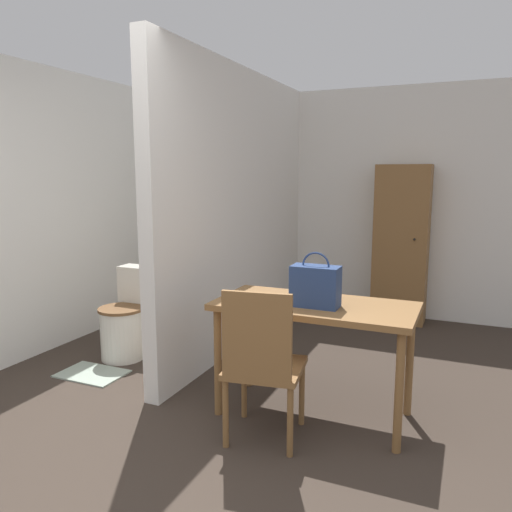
% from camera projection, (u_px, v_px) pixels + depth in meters
% --- Properties ---
extents(wall_back, '(5.06, 0.12, 2.50)m').
position_uv_depth(wall_back, '(340.00, 203.00, 5.74)').
color(wall_back, white).
rests_on(wall_back, ground_plane).
extents(wall_left, '(0.12, 5.03, 2.50)m').
position_uv_depth(wall_left, '(67.00, 209.00, 4.68)').
color(wall_left, white).
rests_on(wall_left, ground_plane).
extents(partition_wall, '(0.12, 2.93, 2.50)m').
position_uv_depth(partition_wall, '(241.00, 210.00, 4.58)').
color(partition_wall, white).
rests_on(partition_wall, ground_plane).
extents(dining_table, '(1.27, 0.62, 0.76)m').
position_uv_depth(dining_table, '(315.00, 317.00, 3.21)').
color(dining_table, brown).
rests_on(dining_table, ground_plane).
extents(wooden_chair, '(0.50, 0.50, 0.94)m').
position_uv_depth(wooden_chair, '(262.00, 361.00, 2.89)').
color(wooden_chair, brown).
rests_on(wooden_chair, ground_plane).
extents(toilet, '(0.38, 0.53, 0.77)m').
position_uv_depth(toilet, '(126.00, 321.00, 4.32)').
color(toilet, silver).
rests_on(toilet, ground_plane).
extents(handbag, '(0.30, 0.15, 0.35)m').
position_uv_depth(handbag, '(315.00, 286.00, 3.10)').
color(handbag, navy).
rests_on(handbag, dining_table).
extents(wooden_cabinet, '(0.55, 0.36, 1.67)m').
position_uv_depth(wooden_cabinet, '(401.00, 244.00, 5.29)').
color(wooden_cabinet, brown).
rests_on(wooden_cabinet, ground_plane).
extents(bath_mat, '(0.51, 0.35, 0.01)m').
position_uv_depth(bath_mat, '(92.00, 374.00, 3.97)').
color(bath_mat, '#99A899').
rests_on(bath_mat, ground_plane).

